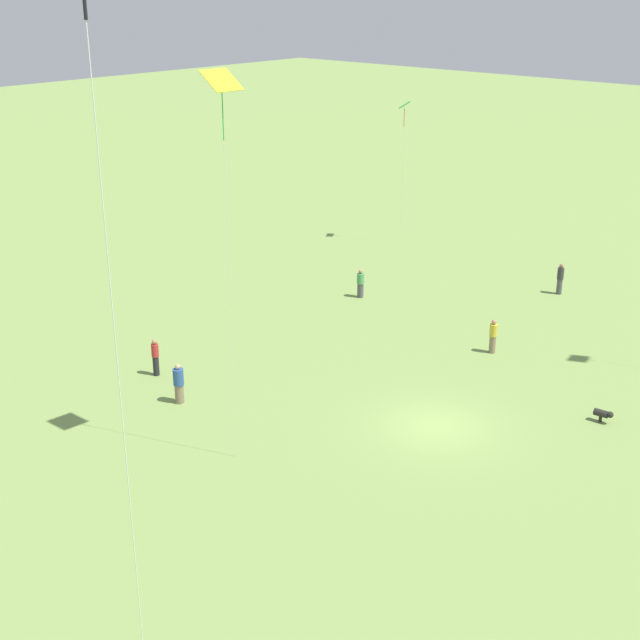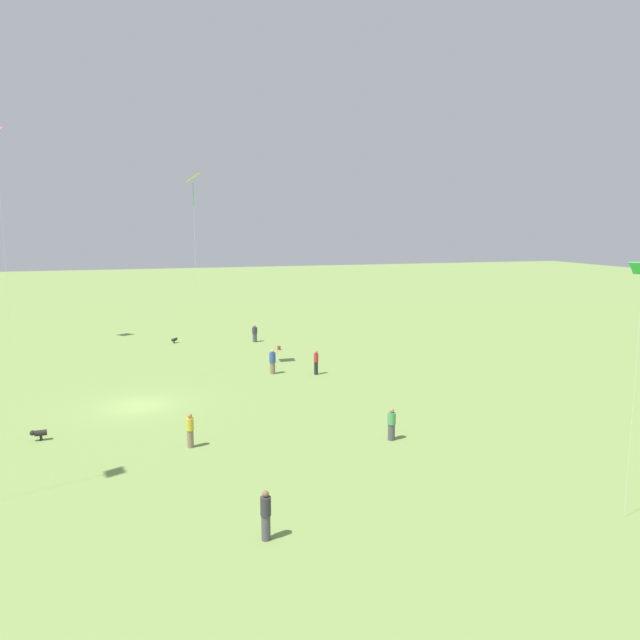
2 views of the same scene
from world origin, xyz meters
The scene contains 11 objects.
ground_plane centered at (0.00, 0.00, 0.00)m, with size 240.00×240.00×0.00m, color #7A994C.
person_0 centered at (-8.13, -2.38, 0.87)m, with size 0.42×0.42×1.73m.
person_1 centered at (4.52, -12.55, 0.91)m, with size 0.35×0.35×1.80m.
person_2 centered at (18.35, -10.66, 0.78)m, with size 0.63×0.63×1.62m.
person_3 centered at (-9.99, -12.28, 0.82)m, with size 0.60×0.60×1.67m.
person_4 centered at (-18.13, -4.07, 0.91)m, with size 0.51×0.51×1.82m.
person_5 centered at (5.63, -9.55, 0.90)m, with size 0.65×0.65×1.83m.
kite_4 centered at (7.16, -4.34, 13.64)m, with size 1.21×1.04×14.44m.
dog_0 centered at (20.00, -3.46, 0.32)m, with size 0.64×0.61×0.47m.
dog_1 centered at (-4.92, 4.92, 0.39)m, with size 0.35×0.82×0.58m.
picnic_bag_0 centered at (14.09, -11.98, 0.18)m, with size 0.33×0.31×0.35m.
Camera 2 is at (-38.12, -0.02, 10.90)m, focal length 35.00 mm.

